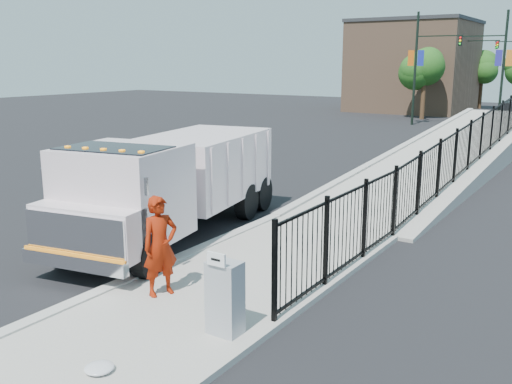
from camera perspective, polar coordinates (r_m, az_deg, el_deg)
The scene contains 16 objects.
ground at distance 13.69m, azimuth -6.65°, elevation -6.56°, with size 120.00×120.00×0.00m, color black.
sidewalk at distance 11.10m, azimuth -5.51°, elevation -10.99°, with size 3.55×12.00×0.12m, color #9E998E.
curb at distance 12.29m, azimuth -12.65°, elevation -8.71°, with size 0.30×12.00×0.16m, color #ADAAA3.
ramp at distance 27.02m, azimuth 19.25°, elevation 2.50°, with size 3.95×24.00×1.70m, color #9E998E.
iron_fence at distance 22.71m, azimuth 20.44°, elevation 2.86°, with size 0.10×28.00×1.80m, color black.
truck at distance 14.94m, azimuth -8.58°, elevation 1.18°, with size 3.94×8.34×2.75m.
worker at distance 11.11m, azimuth -9.55°, elevation -5.35°, with size 0.71×0.47×1.96m, color maroon.
utility_cabinet at distance 9.56m, azimuth -3.12°, elevation -10.53°, with size 0.55×0.40×1.25m, color gray.
arrow_sign at distance 9.13m, azimuth -4.00°, elevation -6.74°, with size 0.35×0.04×0.22m, color white.
debris at distance 9.01m, azimuth -15.40°, elevation -16.59°, with size 0.44×0.44×0.11m, color silver.
light_pole_0 at distance 43.53m, azimuth 16.05°, elevation 12.18°, with size 3.77×0.22×8.00m.
light_pole_1 at distance 44.04m, azimuth 23.11°, elevation 11.66°, with size 3.78×0.22×8.00m.
light_pole_2 at distance 54.43m, azimuth 19.99°, elevation 11.96°, with size 3.77×0.22×8.00m.
tree_0 at distance 48.15m, azimuth 16.54°, elevation 11.70°, with size 3.07×3.07×5.53m.
tree_2 at distance 61.02m, azimuth 21.72°, elevation 11.46°, with size 2.88×2.88×5.44m.
building at distance 56.62m, azimuth 15.45°, elevation 11.90°, with size 10.00×10.00×8.00m, color #8C664C.
Camera 1 is at (8.29, -9.91, 4.54)m, focal length 40.00 mm.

